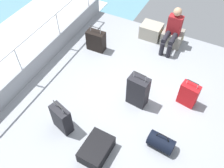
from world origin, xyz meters
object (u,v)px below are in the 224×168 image
cargo_crate_1 (172,37)px  suitcase_0 (138,91)px  suitcase_3 (62,119)px  suitcase_4 (96,149)px  duffel_bag (161,142)px  suitcase_2 (96,41)px  cargo_crate_0 (151,31)px  suitcase_1 (188,94)px  passenger_seated (173,29)px

cargo_crate_1 → suitcase_0: bearing=-91.0°
suitcase_3 → suitcase_4: (0.83, -0.17, -0.16)m
cargo_crate_1 → duffel_bag: bearing=-75.6°
cargo_crate_1 → suitcase_2: bearing=-146.1°
cargo_crate_1 → duffel_bag: 3.04m
suitcase_3 → suitcase_0: bearing=50.2°
suitcase_0 → suitcase_3: suitcase_0 is taller
suitcase_4 → duffel_bag: bearing=33.7°
suitcase_2 → duffel_bag: (2.39, -1.84, -0.12)m
cargo_crate_1 → cargo_crate_0: bearing=-179.8°
cargo_crate_0 → suitcase_1: size_ratio=0.87×
passenger_seated → suitcase_0: 2.03m
cargo_crate_1 → suitcase_1: bearing=-62.8°
duffel_bag → cargo_crate_1: bearing=104.4°
suitcase_0 → suitcase_1: size_ratio=1.32×
cargo_crate_1 → suitcase_3: suitcase_3 is taller
suitcase_1 → suitcase_2: suitcase_2 is taller
suitcase_2 → suitcase_4: (1.42, -2.49, -0.13)m
cargo_crate_0 → cargo_crate_1: (0.58, 0.00, -0.01)m
cargo_crate_1 → suitcase_3: (-1.06, -3.42, 0.12)m
suitcase_3 → suitcase_4: size_ratio=1.17×
suitcase_3 → duffel_bag: 1.88m
cargo_crate_0 → suitcase_0: (0.54, -2.19, 0.17)m
suitcase_3 → duffel_bag: size_ratio=1.51×
cargo_crate_0 → duffel_bag: bearing=-65.6°
passenger_seated → suitcase_2: (-1.64, -0.92, -0.29)m
cargo_crate_1 → suitcase_1: (0.89, -1.74, 0.08)m
passenger_seated → suitcase_2: bearing=-150.7°
passenger_seated → suitcase_3: 3.41m
suitcase_3 → suitcase_4: bearing=-11.7°
passenger_seated → duffel_bag: passenger_seated is taller
passenger_seated → suitcase_2: size_ratio=1.58×
cargo_crate_1 → suitcase_1: 1.95m
cargo_crate_0 → suitcase_4: cargo_crate_0 is taller
cargo_crate_0 → suitcase_3: suitcase_3 is taller
suitcase_1 → duffel_bag: suitcase_1 is taller
suitcase_2 → passenger_seated: bearing=29.3°
cargo_crate_1 → suitcase_1: suitcase_1 is taller
suitcase_1 → suitcase_2: 2.61m
cargo_crate_1 → suitcase_4: cargo_crate_1 is taller
suitcase_0 → suitcase_4: (-0.18, -1.39, -0.22)m
suitcase_0 → suitcase_2: 1.94m
suitcase_2 → suitcase_3: bearing=-75.9°
suitcase_3 → passenger_seated: bearing=71.9°
suitcase_2 → suitcase_0: bearing=-34.5°
suitcase_3 → suitcase_4: suitcase_3 is taller
cargo_crate_0 → duffel_bag: size_ratio=1.14×
suitcase_2 → duffel_bag: 3.02m
passenger_seated → suitcase_0: size_ratio=1.22×
suitcase_1 → suitcase_4: bearing=-121.0°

